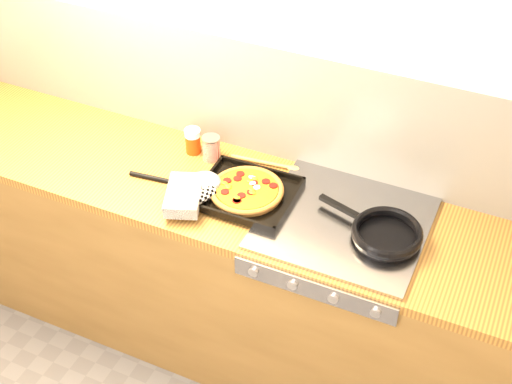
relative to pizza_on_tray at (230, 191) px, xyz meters
The scene contains 9 objects.
room_shell 0.39m from the pizza_on_tray, 90.42° to the left, with size 3.20×3.20×3.20m.
counter_run 0.49m from the pizza_on_tray, 92.52° to the left, with size 3.20×0.62×0.90m.
stovetop 0.45m from the pizza_on_tray, ahead, with size 0.60×0.56×0.02m, color #94959A.
pizza_on_tray is the anchor object (origin of this frame).
frying_pan 0.61m from the pizza_on_tray, ahead, with size 0.45×0.32×0.04m.
tomato_can 0.27m from the pizza_on_tray, 132.24° to the left, with size 0.09×0.09×0.11m.
juice_glass 0.35m from the pizza_on_tray, 142.31° to the left, with size 0.08×0.08×0.11m.
wooden_spoon 0.27m from the pizza_on_tray, 75.82° to the left, with size 0.30×0.06×0.02m.
black_spatula 0.29m from the pizza_on_tray, behind, with size 0.29×0.10×0.02m.
Camera 1 is at (0.96, -0.81, 2.69)m, focal length 50.00 mm.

